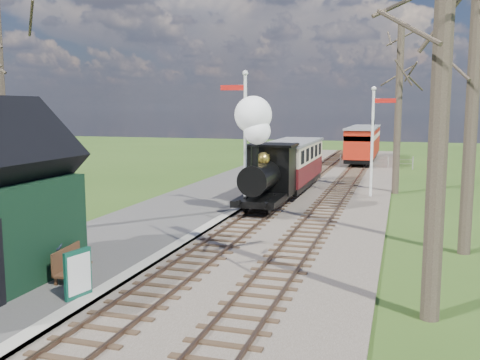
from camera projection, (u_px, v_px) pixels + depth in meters
The scene contains 17 objects.
distant_hills at pixel (363, 266), 70.85m from camera, with size 114.40×48.00×22.02m.
ballast_bed at pixel (313, 194), 28.51m from camera, with size 8.00×60.00×0.10m, color brown.
track_near at pixel (289, 192), 28.88m from camera, with size 1.60×60.00×0.15m.
track_far at pixel (337, 195), 28.13m from camera, with size 1.60×60.00×0.15m.
platform at pixel (167, 217), 22.31m from camera, with size 5.00×44.00×0.20m, color #474442.
coping_strip at pixel (219, 221), 21.64m from camera, with size 0.40×44.00×0.21m, color #B2AD9E.
semaphore_near at pixel (244, 132), 22.94m from camera, with size 1.22×0.24×6.22m.
semaphore_far at pixel (374, 133), 27.18m from camera, with size 1.22×0.24×5.72m.
bare_trees at pixel (255, 90), 16.53m from camera, with size 15.51×22.39×12.00m.
fence_line at pixel (329, 160), 42.01m from camera, with size 12.60×0.08×1.00m.
locomotive at pixel (264, 162), 23.55m from camera, with size 1.97×4.60×4.93m.
coach at pixel (292, 163), 29.38m from camera, with size 2.30×7.89×2.42m.
red_carriage_a at pixel (361, 145), 42.85m from camera, with size 2.34×5.80×2.47m.
red_carriage_b at pixel (365, 141), 48.06m from camera, with size 2.34×5.80×2.47m.
sign_board at pixel (78, 274), 12.57m from camera, with size 0.27×0.78×1.15m.
bench at pixel (69, 264), 14.05m from camera, with size 0.56×1.47×0.82m.
person at pixel (54, 252), 14.12m from camera, with size 0.50×0.33×1.36m, color black.
Camera 1 is at (5.77, -6.06, 4.66)m, focal length 40.00 mm.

